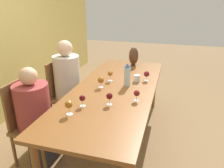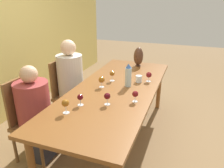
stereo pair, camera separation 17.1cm
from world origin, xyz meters
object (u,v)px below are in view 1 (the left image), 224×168
at_px(wine_glass_0, 147,74).
at_px(wine_glass_5, 110,74).
at_px(wine_glass_1, 109,97).
at_px(wine_glass_3, 137,94).
at_px(person_far, 68,83).
at_px(wine_glass_6, 101,80).
at_px(person_near, 35,115).
at_px(water_bottle, 127,75).
at_px(chair_far, 64,92).
at_px(wine_glass_4, 69,105).
at_px(wine_glass_2, 82,99).
at_px(chair_near, 29,121).
at_px(vase, 134,56).
at_px(water_tumbler, 137,78).

height_order(wine_glass_0, wine_glass_5, wine_glass_5).
relative_size(wine_glass_0, wine_glass_1, 1.00).
bearing_deg(wine_glass_3, person_far, 65.83).
bearing_deg(wine_glass_5, wine_glass_6, 169.58).
distance_m(wine_glass_1, person_far, 1.06).
relative_size(wine_glass_0, person_near, 0.11).
relative_size(wine_glass_3, person_far, 0.09).
relative_size(water_bottle, chair_far, 0.30).
bearing_deg(wine_glass_4, wine_glass_0, -27.42).
relative_size(wine_glass_2, person_far, 0.09).
distance_m(wine_glass_5, chair_near, 1.17).
xyz_separation_m(wine_glass_2, wine_glass_6, (0.54, -0.02, 0.01)).
xyz_separation_m(wine_glass_4, chair_near, (0.14, 0.59, -0.35)).
bearing_deg(chair_near, vase, -28.03).
bearing_deg(person_far, wine_glass_3, -114.17).
bearing_deg(person_near, chair_far, 6.49).
bearing_deg(chair_near, wine_glass_5, -39.90).
distance_m(wine_glass_3, chair_far, 1.31).
bearing_deg(wine_glass_5, wine_glass_3, -138.44).
xyz_separation_m(water_bottle, vase, (0.91, 0.09, 0.01)).
bearing_deg(chair_far, wine_glass_2, -139.71).
bearing_deg(wine_glass_0, person_far, 99.16).
distance_m(water_tumbler, wine_glass_1, 0.78).
height_order(wine_glass_5, wine_glass_6, wine_glass_5).
xyz_separation_m(water_tumbler, person_far, (-0.11, 0.97, -0.13)).
height_order(wine_glass_5, chair_far, chair_far).
distance_m(wine_glass_5, wine_glass_6, 0.26).
height_order(wine_glass_3, wine_glass_6, wine_glass_6).
bearing_deg(water_tumbler, wine_glass_4, 156.19).
bearing_deg(wine_glass_2, vase, -8.23).
relative_size(wine_glass_1, wine_glass_6, 0.94).
height_order(wine_glass_4, wine_glass_6, wine_glass_4).
bearing_deg(chair_far, wine_glass_6, -108.82).
bearing_deg(chair_far, wine_glass_0, -81.53).
bearing_deg(person_near, vase, -25.43).
relative_size(wine_glass_1, wine_glass_2, 1.07).
distance_m(wine_glass_3, person_near, 1.15).
xyz_separation_m(wine_glass_3, wine_glass_4, (-0.48, 0.57, 0.02)).
height_order(wine_glass_6, person_far, person_far).
bearing_deg(wine_glass_4, wine_glass_1, -45.47).
bearing_deg(wine_glass_3, wine_glass_0, -1.49).
bearing_deg(person_near, wine_glass_2, -83.84).
bearing_deg(wine_glass_1, water_tumbler, -11.69).
bearing_deg(wine_glass_2, wine_glass_3, -61.43).
height_order(vase, wine_glass_1, vase).
xyz_separation_m(wine_glass_6, chair_far, (0.23, 0.67, -0.35)).
distance_m(wine_glass_5, chair_far, 0.80).
xyz_separation_m(water_bottle, person_far, (0.08, 0.88, -0.23)).
xyz_separation_m(water_bottle, wine_glass_2, (-0.68, 0.32, -0.06)).
relative_size(water_bottle, water_tumbler, 3.29).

